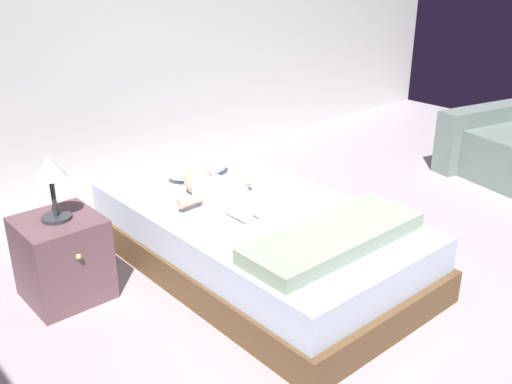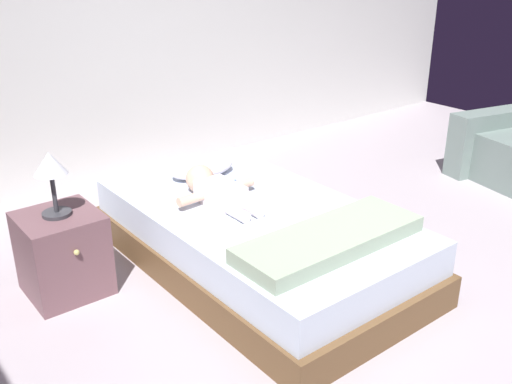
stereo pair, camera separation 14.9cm
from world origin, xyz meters
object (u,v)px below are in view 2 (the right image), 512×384
object	(u,v)px
baby	(215,189)
lamp	(51,170)
nightstand	(63,254)
pillow	(202,168)
bed	(256,238)
toothbrush	(237,182)

from	to	relation	value
baby	lamp	bearing A→B (deg)	167.52
nightstand	lamp	size ratio (longest dim) A/B	1.32
pillow	lamp	bearing A→B (deg)	-169.61
bed	lamp	world-z (taller)	lamp
pillow	toothbrush	world-z (taller)	pillow
baby	toothbrush	xyz separation A→B (m)	(0.27, 0.13, -0.06)
toothbrush	nightstand	world-z (taller)	nightstand
pillow	nightstand	bearing A→B (deg)	-169.61
bed	baby	bearing A→B (deg)	116.01
toothbrush	nightstand	xyz separation A→B (m)	(-1.14, 0.06, -0.16)
nightstand	baby	bearing A→B (deg)	-12.48
pillow	toothbrush	xyz separation A→B (m)	(0.10, -0.25, -0.05)
baby	lamp	distance (m)	0.94
pillow	baby	distance (m)	0.42
bed	nightstand	xyz separation A→B (m)	(-1.00, 0.44, 0.05)
pillow	nightstand	world-z (taller)	pillow
toothbrush	lamp	xyz separation A→B (m)	(-1.14, 0.06, 0.33)
toothbrush	lamp	bearing A→B (deg)	176.98
baby	lamp	size ratio (longest dim) A/B	1.76
baby	nightstand	xyz separation A→B (m)	(-0.88, 0.19, -0.22)
bed	nightstand	world-z (taller)	nightstand
bed	pillow	size ratio (longest dim) A/B	4.50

